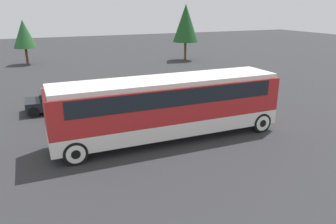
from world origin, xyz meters
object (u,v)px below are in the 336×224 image
Objects in this scene: parked_car_mid at (133,102)px; parked_car_far at (136,87)px; parked_car_near at (61,100)px; tour_bus at (170,103)px.

parked_car_mid is 4.06m from parked_car_far.
parked_car_near is at bearing -163.91° from parked_car_far.
parked_car_far is (1.36, 3.82, -0.04)m from parked_car_mid.
parked_car_far is at bearing 70.37° from parked_car_mid.
tour_bus is at bearing -57.02° from parked_car_near.
tour_bus is 4.87m from parked_car_mid.
tour_bus is at bearing -84.85° from parked_car_mid.
tour_bus is 2.46× the size of parked_car_far.
parked_car_near reaches higher than parked_car_far.
tour_bus reaches higher than parked_car_mid.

